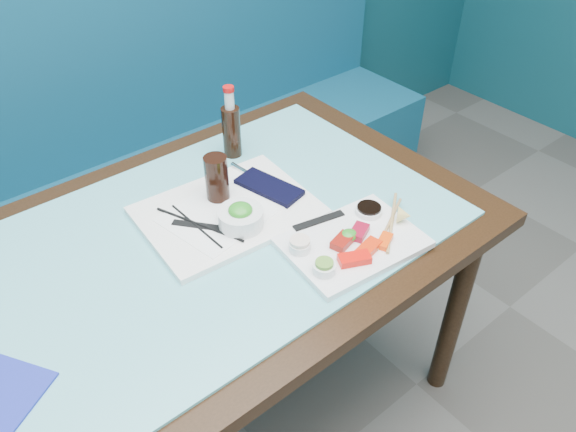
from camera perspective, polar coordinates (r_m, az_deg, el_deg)
booth_bench at (r=2.25m, az=-19.08°, el=1.64°), size 3.00×0.56×1.17m
dining_table at (r=1.45m, az=-8.01°, el=-4.67°), size 1.40×0.90×0.75m
glass_top at (r=1.40m, az=-8.32°, el=-2.08°), size 1.22×0.76×0.01m
sashimi_plate at (r=1.36m, az=6.58°, el=-2.72°), size 0.34×0.26×0.02m
salmon_left at (r=1.29m, az=6.76°, el=-4.35°), size 0.08×0.06×0.02m
salmon_mid at (r=1.32m, az=8.15°, el=-3.28°), size 0.08×0.05×0.02m
salmon_right at (r=1.35m, az=9.77°, el=-2.52°), size 0.06×0.05×0.01m
tuna_left at (r=1.33m, az=5.56°, el=-2.58°), size 0.07×0.05×0.02m
tuna_right at (r=1.36m, az=7.23°, el=-1.61°), size 0.07×0.06×0.02m
seaweed_garnish at (r=1.34m, az=6.19°, el=-1.95°), size 0.05×0.05×0.02m
ramekin_wasabi at (r=1.26m, az=3.69°, el=-5.30°), size 0.07×0.07×0.02m
wasabi_fill at (r=1.25m, az=3.72°, el=-4.80°), size 0.04×0.04×0.01m
ramekin_ginger at (r=1.31m, az=1.20°, el=-3.09°), size 0.06×0.06×0.02m
ginger_fill at (r=1.30m, az=1.21°, el=-2.58°), size 0.05×0.05×0.01m
soy_dish at (r=1.43m, az=8.21°, el=0.56°), size 0.07×0.07×0.01m
soy_fill at (r=1.43m, az=8.25°, el=0.86°), size 0.06×0.06×0.01m
lemon_wedge at (r=1.41m, az=11.72°, el=0.07°), size 0.05×0.05×0.04m
chopstick_sleeve at (r=1.40m, az=3.16°, el=-0.45°), size 0.14×0.05×0.00m
wooden_chopstick_a at (r=1.40m, az=10.24°, el=-0.74°), size 0.19×0.10×0.01m
wooden_chopstick_b at (r=1.41m, az=10.51°, el=-0.57°), size 0.19×0.15×0.01m
serving_tray at (r=1.45m, az=-6.15°, el=0.46°), size 0.45×0.35×0.02m
paper_placemat at (r=1.44m, az=-6.18°, el=0.74°), size 0.34×0.27×0.00m
seaweed_bowl at (r=1.37m, az=-4.81°, el=-0.22°), size 0.11×0.11×0.04m
seaweed_salad at (r=1.36m, az=-4.87°, el=0.61°), size 0.07×0.07×0.03m
cola_glass at (r=1.45m, az=-7.25°, el=3.85°), size 0.08×0.08×0.12m
navy_pouch at (r=1.50m, az=-1.94°, el=2.96°), size 0.12×0.20×0.01m
fork at (r=1.57m, az=-4.48°, el=4.60°), size 0.02×0.10×0.01m
black_chopstick_a at (r=1.40m, az=-9.29°, el=-1.00°), size 0.01×0.21×0.01m
black_chopstick_b at (r=1.40m, az=-9.02°, el=-0.85°), size 0.10×0.24×0.01m
tray_sleeve at (r=1.40m, az=-9.15°, el=-0.97°), size 0.10×0.12×0.00m
cola_bottle_body at (r=1.64m, az=-5.75°, el=8.50°), size 0.07×0.07×0.15m
cola_bottle_neck at (r=1.59m, az=-5.99°, el=11.66°), size 0.03×0.03×0.05m
cola_bottle_cap at (r=1.58m, az=-6.07°, el=12.72°), size 0.04×0.04×0.01m
blue_napkin at (r=1.20m, az=-26.90°, el=-15.77°), size 0.19×0.19×0.01m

